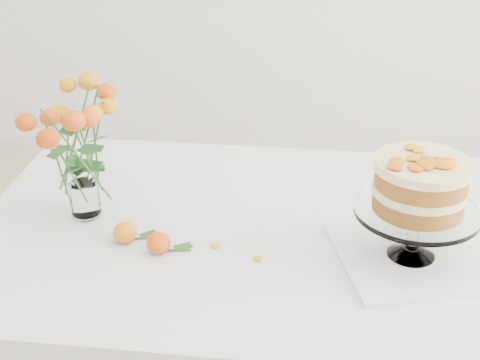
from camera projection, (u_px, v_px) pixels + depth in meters
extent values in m
cube|color=#A3785F|center=(272.00, 236.00, 1.60)|extent=(1.40, 0.90, 0.04)
cylinder|color=#A3785F|center=(88.00, 262.00, 2.16)|extent=(0.06, 0.06, 0.71)
cube|color=white|center=(272.00, 228.00, 1.59)|extent=(1.42, 0.92, 0.01)
cube|color=white|center=(283.00, 179.00, 2.04)|extent=(1.42, 0.01, 0.20)
cube|color=white|center=(410.00, 257.00, 1.46)|extent=(0.39, 0.39, 0.01)
cylinder|color=white|center=(414.00, 231.00, 1.43)|extent=(0.03, 0.03, 0.09)
cylinder|color=white|center=(417.00, 211.00, 1.41)|extent=(0.27, 0.27, 0.01)
cylinder|color=olive|center=(418.00, 201.00, 1.40)|extent=(0.23, 0.23, 0.04)
cylinder|color=#FFF1A4|center=(420.00, 189.00, 1.39)|extent=(0.24, 0.24, 0.02)
cylinder|color=olive|center=(421.00, 177.00, 1.38)|extent=(0.23, 0.23, 0.04)
cylinder|color=#FFF1A4|center=(423.00, 165.00, 1.36)|extent=(0.24, 0.24, 0.02)
cylinder|color=white|center=(87.00, 215.00, 1.63)|extent=(0.06, 0.06, 0.01)
cylinder|color=white|center=(85.00, 198.00, 1.61)|extent=(0.07, 0.07, 0.08)
ellipsoid|color=orange|center=(125.00, 232.00, 1.52)|extent=(0.06, 0.06, 0.05)
cylinder|color=#356126|center=(143.00, 238.00, 1.54)|extent=(0.07, 0.03, 0.01)
ellipsoid|color=#CE580A|center=(158.00, 243.00, 1.48)|extent=(0.06, 0.06, 0.05)
cylinder|color=#356126|center=(176.00, 250.00, 1.49)|extent=(0.07, 0.02, 0.01)
ellipsoid|color=#F7AF0F|center=(215.00, 246.00, 1.51)|extent=(0.03, 0.02, 0.00)
ellipsoid|color=#F7AF0F|center=(258.00, 258.00, 1.46)|extent=(0.03, 0.02, 0.00)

